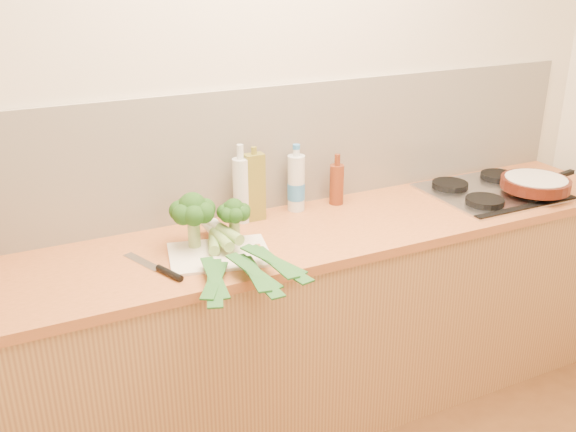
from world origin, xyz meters
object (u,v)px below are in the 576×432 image
at_px(chefs_knife, 163,270).
at_px(skillet, 536,183).
at_px(chopping_board, 219,254).
at_px(gas_hob, 492,190).

distance_m(chefs_knife, skillet, 1.77).
bearing_deg(chefs_knife, chopping_board, -11.35).
bearing_deg(chopping_board, skillet, 10.70).
bearing_deg(gas_hob, chopping_board, -176.99).
bearing_deg(chefs_knife, skillet, -21.57).
relative_size(chefs_knife, skillet, 0.69).
bearing_deg(gas_hob, chefs_knife, -175.98).
bearing_deg(chefs_knife, gas_hob, -17.43).
height_order(gas_hob, chefs_knife, gas_hob).
height_order(chopping_board, skillet, skillet).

